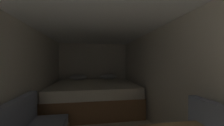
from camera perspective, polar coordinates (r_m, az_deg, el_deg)
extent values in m
cube|color=beige|center=(4.72, -8.15, -3.54)|extent=(2.49, 0.05, 1.97)
cube|color=beige|center=(2.53, -36.13, -7.10)|extent=(0.05, 4.90, 1.97)
cube|color=beige|center=(2.61, 21.03, -6.83)|extent=(0.05, 4.90, 1.97)
cube|color=white|center=(2.34, -7.12, 17.42)|extent=(2.49, 4.90, 0.05)
cube|color=brown|center=(3.84, -7.87, -15.86)|extent=(2.27, 1.91, 0.48)
cube|color=beige|center=(3.75, -7.87, -10.61)|extent=(2.23, 1.87, 0.24)
ellipsoid|color=white|center=(4.46, -14.70, -6.12)|extent=(0.57, 0.36, 0.18)
ellipsoid|color=white|center=(4.48, -1.48, -6.08)|extent=(0.57, 0.36, 0.18)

